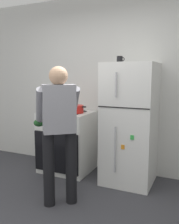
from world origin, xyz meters
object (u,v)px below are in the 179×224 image
at_px(coffee_mug, 120,60).
at_px(pepper_mill, 57,105).
at_px(person_cook, 59,124).
at_px(refrigerator, 130,124).
at_px(stove_range, 67,142).
at_px(red_pot, 74,109).

height_order(coffee_mug, pepper_mill, coffee_mug).
bearing_deg(person_cook, refrigerator, 58.30).
relative_size(stove_range, red_pot, 2.51).
relative_size(refrigerator, red_pot, 4.45).
bearing_deg(person_cook, stove_range, 114.98).
relative_size(red_pot, coffee_mug, 3.34).
xyz_separation_m(red_pot, pepper_mill, (-0.46, 0.25, 0.02)).
bearing_deg(coffee_mug, stove_range, -175.81).
distance_m(refrigerator, stove_range, 1.07).
bearing_deg(pepper_mill, red_pot, -28.52).
height_order(refrigerator, red_pot, refrigerator).
bearing_deg(person_cook, red_pot, 106.96).
height_order(person_cook, red_pot, person_cook).
distance_m(person_cook, red_pot, 0.92).
bearing_deg(pepper_mill, coffee_mug, -7.60).
height_order(refrigerator, pepper_mill, refrigerator).
bearing_deg(refrigerator, stove_range, -179.43).
relative_size(refrigerator, pepper_mill, 11.45).
distance_m(stove_range, pepper_mill, 0.66).
xyz_separation_m(person_cook, red_pot, (-0.27, 0.88, 0.05)).
xyz_separation_m(stove_range, coffee_mug, (0.82, 0.06, 1.25)).
distance_m(person_cook, pepper_mill, 1.34).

